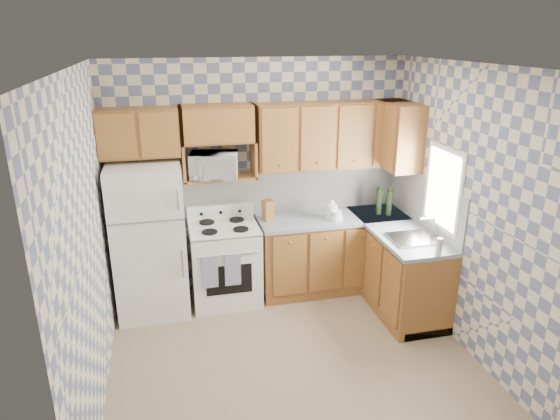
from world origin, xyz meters
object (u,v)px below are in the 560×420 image
object	(u,v)px
microwave	(214,165)
refrigerator	(149,240)
stove_body	(225,264)
electric_kettle	(331,212)

from	to	relation	value
microwave	refrigerator	bearing A→B (deg)	-158.41
stove_body	electric_kettle	xyz separation A→B (m)	(1.24, -0.06, 0.56)
microwave	electric_kettle	world-z (taller)	microwave
stove_body	electric_kettle	size ratio (longest dim) A/B	5.07
refrigerator	microwave	distance (m)	1.06
microwave	stove_body	bearing A→B (deg)	-47.61
refrigerator	microwave	size ratio (longest dim) A/B	3.31
stove_body	microwave	size ratio (longest dim) A/B	1.77
electric_kettle	stove_body	bearing A→B (deg)	177.12
electric_kettle	refrigerator	bearing A→B (deg)	178.95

